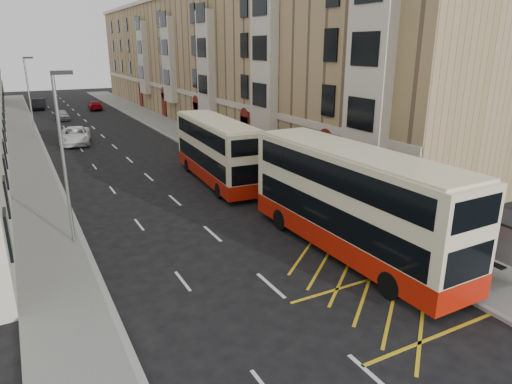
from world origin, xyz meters
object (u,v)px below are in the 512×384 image
pedestrian_near (477,275)px  car_silver (62,115)px  double_decker_rear (217,151)px  white_van (75,136)px  street_lamp_near (63,150)px  pedestrian_far (368,216)px  double_decker_front (352,202)px  street_lamp_far (29,93)px  car_dark (39,104)px  car_red (95,105)px

pedestrian_near → car_silver: pedestrian_near is taller
double_decker_rear → white_van: (-7.04, 18.64, -1.43)m
street_lamp_near → double_decker_rear: street_lamp_near is taller
pedestrian_far → street_lamp_near: bearing=-18.1°
street_lamp_near → double_decker_front: (11.06, -7.04, -2.15)m
double_decker_rear → pedestrian_far: 12.61m
double_decker_front → car_silver: bearing=97.5°
pedestrian_near → pedestrian_far: pedestrian_near is taller
double_decker_rear → street_lamp_far: bearing=117.5°
double_decker_rear → white_van: size_ratio=1.92×
white_van → pedestrian_near: bearing=-66.3°
white_van → car_silver: white_van is taller
car_dark → pedestrian_far: bearing=-72.3°
car_silver → car_dark: (-1.91, 12.85, 0.14)m
car_red → street_lamp_far: bearing=70.7°
white_van → car_silver: (0.56, 16.80, -0.16)m
car_silver → car_dark: size_ratio=0.79×
pedestrian_far → car_silver: pedestrian_far is taller
pedestrian_near → car_dark: size_ratio=0.35×
street_lamp_near → double_decker_front: street_lamp_near is taller
car_silver → street_lamp_near: bearing=-97.7°
car_dark → car_red: (7.42, -4.53, -0.13)m
car_silver → white_van: bearing=-94.3°
double_decker_front → street_lamp_far: bearing=105.8°
car_dark → white_van: bearing=-80.3°
car_red → street_lamp_near: bearing=84.9°
double_decker_front → white_van: size_ratio=2.11×
pedestrian_far → car_silver: size_ratio=0.42×
car_red → car_silver: bearing=62.0°
street_lamp_near → street_lamp_far: (0.00, 30.00, 0.00)m
street_lamp_near → white_van: bearing=82.5°
pedestrian_near → pedestrian_far: bearing=-104.2°
car_silver → car_red: size_ratio=0.83×
pedestrian_far → car_silver: 48.56m
double_decker_front → pedestrian_near: double_decker_front is taller
double_decker_front → car_red: size_ratio=2.68×
double_decker_front → pedestrian_near: size_ratio=7.31×
double_decker_rear → car_silver: (-6.48, 35.44, -1.59)m
street_lamp_near → car_red: (9.36, 50.27, -3.97)m
white_van → car_red: white_van is taller
street_lamp_far → car_dark: size_ratio=1.66×
car_red → pedestrian_far: bearing=99.5°
street_lamp_far → double_decker_front: 38.72m
white_van → car_red: bearing=86.1°
street_lamp_far → white_van: bearing=-55.8°
double_decker_rear → car_red: (-0.98, 43.76, -1.57)m
street_lamp_far → pedestrian_far: 38.26m
street_lamp_far → pedestrian_near: size_ratio=4.76×
double_decker_rear → car_dark: bearing=103.6°
street_lamp_near → white_van: street_lamp_near is taller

